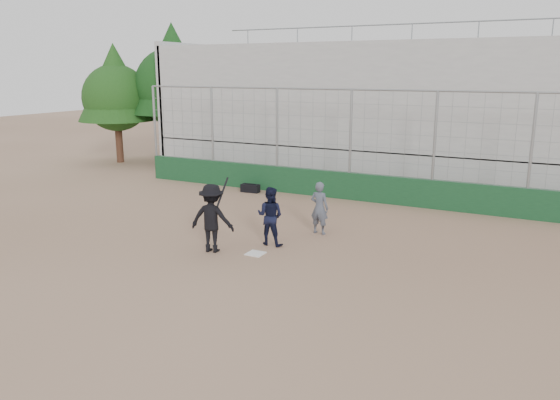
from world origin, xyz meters
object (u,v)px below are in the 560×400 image
at_px(catcher_crouched, 270,226).
at_px(equipment_bag, 250,188).
at_px(batter_at_plate, 212,218).
at_px(umpire, 319,210).

relative_size(catcher_crouched, equipment_bag, 1.47).
xyz_separation_m(batter_at_plate, catcher_crouched, (1.10, 1.16, -0.36)).
bearing_deg(batter_at_plate, umpire, 55.77).
xyz_separation_m(umpire, equipment_bag, (-4.60, 3.91, -0.54)).
bearing_deg(catcher_crouched, umpire, 64.17).
xyz_separation_m(catcher_crouched, equipment_bag, (-3.83, 5.51, -0.39)).
height_order(batter_at_plate, catcher_crouched, batter_at_plate).
xyz_separation_m(batter_at_plate, equipment_bag, (-2.73, 6.67, -0.75)).
distance_m(catcher_crouched, equipment_bag, 6.72).
relative_size(batter_at_plate, catcher_crouched, 1.77).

